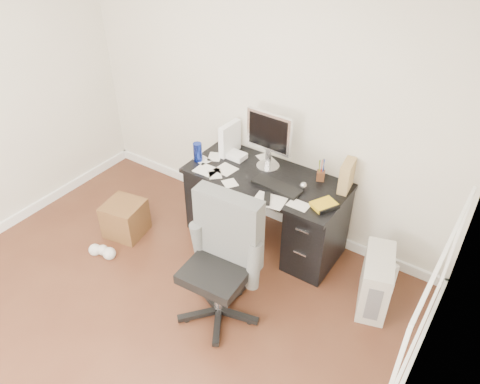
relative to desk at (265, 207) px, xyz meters
The scene contains 18 objects.
ground 1.73m from the desk, 100.29° to the right, with size 4.00×4.00×0.00m, color #472417.
room_shell 2.07m from the desk, 99.37° to the right, with size 4.02×4.02×2.71m.
desk is the anchor object (origin of this frame).
loose_papers 0.41m from the desk, 165.47° to the right, with size 1.10×0.60×0.00m, color silver, non-canonical shape.
lcd_monitor 0.66m from the desk, 116.49° to the left, with size 0.45×0.26×0.57m, color silver, non-canonical shape.
keyboard 0.41m from the desk, 30.74° to the right, with size 0.46×0.16×0.03m, color black.
computer_mouse 0.53m from the desk, ahead, with size 0.07×0.07×0.07m, color silver.
travel_mug 0.83m from the desk, 169.10° to the right, with size 0.08×0.08×0.19m, color #152997.
white_binder 0.74m from the desk, 163.06° to the left, with size 0.13×0.28×0.32m, color white.
magazine_file 0.86m from the desk, 18.40° to the left, with size 0.12×0.23×0.27m, color #9B7C4B.
pen_cup 0.67m from the desk, 27.69° to the left, with size 0.09×0.09×0.21m, color #5A3019, non-canonical shape.
yellow_book 0.75m from the desk, 10.39° to the right, with size 0.16×0.20×0.04m, color gold.
paper_remote 0.52m from the desk, 54.71° to the right, with size 0.27×0.22×0.02m, color silver, non-canonical shape.
office_chair 1.06m from the desk, 79.71° to the right, with size 0.64×0.64×1.12m, color #4F514F, non-canonical shape.
pc_tower 1.23m from the desk, ahead, with size 0.23×0.51×0.51m, color beige.
shopping_bag 1.21m from the desk, ahead, with size 0.25×0.18×0.34m, color white.
wicker_basket 1.42m from the desk, 149.64° to the right, with size 0.36×0.36×0.36m, color #493316.
desk_printer 0.51m from the desk, 154.89° to the left, with size 0.30×0.25×0.18m, color slate.
Camera 1 is at (2.09, -1.43, 3.14)m, focal length 35.00 mm.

